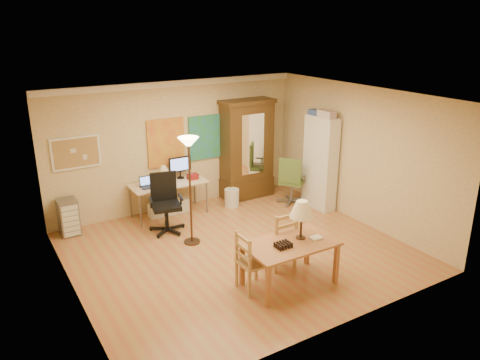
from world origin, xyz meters
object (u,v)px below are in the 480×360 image
office_chair_green (291,191)px  armoire (247,155)px  dining_table (294,233)px  computer_desk (170,195)px  office_chair_black (167,216)px  bookshelf (320,163)px

office_chair_green → armoire: size_ratio=0.48×
dining_table → armoire: 3.79m
dining_table → armoire: bearing=68.9°
computer_desk → office_chair_black: (-0.38, -0.72, -0.13)m
office_chair_black → armoire: size_ratio=0.51×
office_chair_black → armoire: (2.30, 0.80, 0.66)m
dining_table → armoire: size_ratio=0.63×
bookshelf → computer_desk: bearing=156.3°
dining_table → office_chair_green: 3.32m
office_chair_green → bookshelf: size_ratio=0.54×
armoire → office_chair_green: bearing=-56.6°
dining_table → computer_desk: bearing=99.3°
office_chair_black → office_chair_green: office_chair_black is taller
computer_desk → bookshelf: size_ratio=0.78×
computer_desk → office_chair_green: bearing=-18.0°
office_chair_green → office_chair_black: bearing=178.1°
dining_table → bookshelf: bookshelf is taller
dining_table → office_chair_black: 2.93m
dining_table → office_chair_green: size_ratio=1.29×
dining_table → office_chair_green: bearing=53.4°
office_chair_black → computer_desk: bearing=62.4°
office_chair_black → office_chair_green: size_ratio=1.05×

